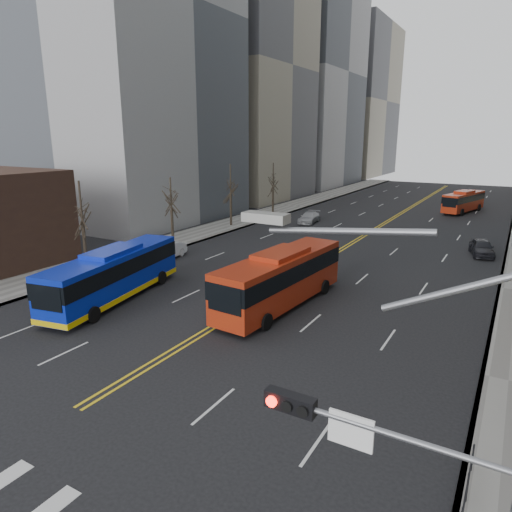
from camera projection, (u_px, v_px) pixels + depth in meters
sidewalk_left at (245, 220)px, 60.07m from camera, size 5.00×130.00×0.15m
centerline at (390, 220)px, 60.45m from camera, size 0.55×100.00×0.01m
office_towers at (427, 42)px, 65.58m from camera, size 83.00×134.00×58.00m
signal_mast at (428, 478)px, 8.20m from camera, size 5.37×0.37×9.39m
street_trees at (269, 197)px, 45.58m from camera, size 35.20×47.20×7.60m
blue_bus at (114, 273)px, 30.76m from camera, size 4.76×12.40×3.53m
red_bus_near at (281, 276)px, 29.46m from camera, size 3.60×11.95×3.72m
red_bus_far at (464, 200)px, 66.17m from camera, size 4.82×10.12×3.16m
car_white at (166, 251)px, 41.17m from camera, size 2.07×4.71×1.51m
car_dark_mid at (482, 247)px, 42.40m from camera, size 2.83×4.80×1.53m
car_silver at (309, 217)px, 58.47m from camera, size 2.42×4.90×1.37m
car_dark_far at (474, 198)px, 77.20m from camera, size 2.26×4.40×1.19m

